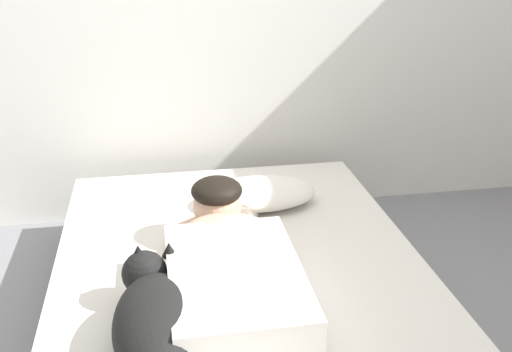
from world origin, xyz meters
The scene contains 6 objects.
bed centered at (0.01, 0.15, 0.15)m, with size 1.42×2.05×0.31m.
pillow centered at (0.16, 0.71, 0.37)m, with size 0.52×0.32×0.11m, color white.
person_lying centered at (-0.06, 0.05, 0.42)m, with size 0.43×0.92×0.27m.
dog centered at (-0.31, -0.20, 0.41)m, with size 0.26×0.57×0.21m.
coffee_cup centered at (0.10, 0.60, 0.35)m, with size 0.12×0.09×0.07m.
cell_phone centered at (-0.15, -0.23, 0.32)m, with size 0.07×0.14×0.01m, color black.
Camera 1 is at (-0.27, -1.68, 1.50)m, focal length 41.70 mm.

